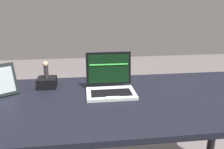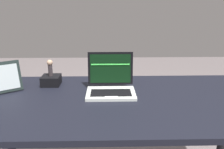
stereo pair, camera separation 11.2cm
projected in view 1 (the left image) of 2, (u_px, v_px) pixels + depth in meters
desk at (122, 114)px, 1.14m from camera, size 1.54×0.72×0.72m
laptop_front at (110, 85)px, 1.16m from camera, size 0.25×0.19×0.20m
photo_frame at (2, 81)px, 1.11m from camera, size 0.15×0.12×0.16m
figurine_stand at (47, 82)px, 1.24m from camera, size 0.10×0.10×0.05m
figurine at (46, 68)px, 1.22m from camera, size 0.03×0.03×0.09m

